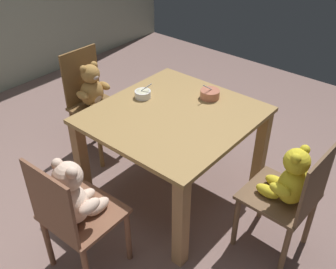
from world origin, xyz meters
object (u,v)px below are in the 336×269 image
object	(u,v)px
teddy_chair_near_front	(290,186)
teddy_chair_near_left	(74,202)
dining_table	(173,129)
teddy_chair_far_center	(93,94)
porridge_bowl_terracotta_near_right	(210,94)
porridge_bowl_white_far_center	(143,94)

from	to	relation	value
teddy_chair_near_front	teddy_chair_near_left	size ratio (longest dim) A/B	0.97
dining_table	teddy_chair_near_left	bearing A→B (deg)	-178.43
teddy_chair_far_center	teddy_chair_near_left	xyz separation A→B (m)	(-0.91, -0.90, 0.01)
teddy_chair_near_left	porridge_bowl_terracotta_near_right	distance (m)	1.25
dining_table	teddy_chair_near_left	world-z (taller)	teddy_chair_near_left
dining_table	porridge_bowl_terracotta_near_right	xyz separation A→B (m)	(0.34, -0.06, 0.16)
dining_table	porridge_bowl_terracotta_near_right	size ratio (longest dim) A/B	7.09
teddy_chair_near_front	teddy_chair_near_left	xyz separation A→B (m)	(-0.91, 0.85, 0.02)
teddy_chair_far_center	teddy_chair_near_front	world-z (taller)	teddy_chair_far_center
teddy_chair_far_center	porridge_bowl_terracotta_near_right	size ratio (longest dim) A/B	5.91
porridge_bowl_terracotta_near_right	porridge_bowl_white_far_center	size ratio (longest dim) A/B	1.28
porridge_bowl_white_far_center	porridge_bowl_terracotta_near_right	bearing A→B (deg)	-50.85
dining_table	teddy_chair_near_front	xyz separation A→B (m)	(0.02, -0.87, -0.04)
dining_table	teddy_chair_near_front	world-z (taller)	teddy_chair_near_front
porridge_bowl_terracotta_near_right	porridge_bowl_white_far_center	world-z (taller)	porridge_bowl_terracotta_near_right
teddy_chair_far_center	teddy_chair_near_front	size ratio (longest dim) A/B	1.08
teddy_chair_far_center	porridge_bowl_white_far_center	world-z (taller)	teddy_chair_far_center
teddy_chair_near_left	porridge_bowl_terracotta_near_right	size ratio (longest dim) A/B	5.66
porridge_bowl_terracotta_near_right	teddy_chair_near_front	bearing A→B (deg)	-111.59
teddy_chair_near_left	porridge_bowl_terracotta_near_right	bearing A→B (deg)	-3.54
dining_table	teddy_chair_near_left	distance (m)	0.90
teddy_chair_far_center	porridge_bowl_white_far_center	size ratio (longest dim) A/B	7.59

